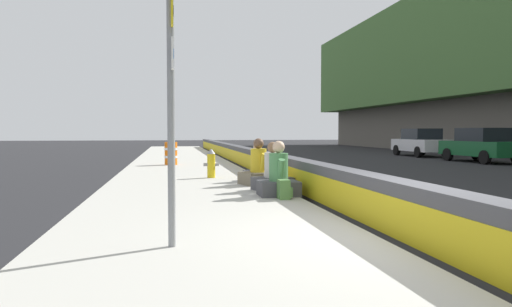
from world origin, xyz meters
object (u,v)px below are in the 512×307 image
object	(u,v)px
route_sign_post	(171,73)
fire_hydrant	(211,163)
seated_person_middle	(273,175)
seated_person_rear	(259,170)
parked_car_midline	(421,142)
seated_person_foreground	(279,179)
backpack	(284,190)
construction_barrel	(171,153)
seated_person_far	(258,169)
parked_car_fourth	(481,145)

from	to	relation	value
route_sign_post	fire_hydrant	world-z (taller)	route_sign_post
fire_hydrant	seated_person_middle	bearing A→B (deg)	-160.77
route_sign_post	seated_person_rear	distance (m)	7.18
fire_hydrant	seated_person_rear	xyz separation A→B (m)	(-2.07, -1.07, -0.07)
parked_car_midline	fire_hydrant	bearing A→B (deg)	133.04
seated_person_foreground	seated_person_rear	distance (m)	2.27
route_sign_post	fire_hydrant	bearing A→B (deg)	-7.89
backpack	construction_barrel	distance (m)	11.07
seated_person_far	backpack	world-z (taller)	seated_person_far
fire_hydrant	seated_person_middle	xyz separation A→B (m)	(-3.36, -1.17, -0.09)
fire_hydrant	seated_person_foreground	bearing A→B (deg)	-165.84
seated_person_foreground	parked_car_midline	bearing A→B (deg)	-36.57
seated_person_rear	construction_barrel	distance (m)	8.33
fire_hydrant	route_sign_post	bearing A→B (deg)	172.11
seated_person_rear	parked_car_midline	world-z (taller)	parked_car_midline
seated_person_foreground	backpack	world-z (taller)	seated_person_foreground
route_sign_post	parked_car_fourth	bearing A→B (deg)	-43.88
backpack	seated_person_far	bearing A→B (deg)	-1.81
fire_hydrant	seated_person_middle	world-z (taller)	seated_person_middle
fire_hydrant	seated_person_rear	bearing A→B (deg)	-152.69
parked_car_fourth	construction_barrel	bearing A→B (deg)	94.54
seated_person_middle	fire_hydrant	bearing A→B (deg)	19.23
parked_car_fourth	seated_person_middle	bearing A→B (deg)	129.33
backpack	seated_person_middle	bearing A→B (deg)	-3.14
fire_hydrant	seated_person_foreground	distance (m)	4.47
fire_hydrant	parked_car_fourth	size ratio (longest dim) A/B	0.19
seated_person_foreground	fire_hydrant	bearing A→B (deg)	14.16
parked_car_fourth	seated_person_rear	bearing A→B (deg)	125.48
parked_car_fourth	fire_hydrant	bearing A→B (deg)	117.06
route_sign_post	parked_car_fourth	world-z (taller)	route_sign_post
seated_person_foreground	parked_car_fourth	size ratio (longest dim) A/B	0.26
seated_person_middle	parked_car_fourth	distance (m)	16.61
backpack	construction_barrel	world-z (taller)	construction_barrel
fire_hydrant	parked_car_midline	size ratio (longest dim) A/B	0.19
fire_hydrant	parked_car_midline	world-z (taller)	parked_car_midline
fire_hydrant	backpack	world-z (taller)	fire_hydrant
parked_car_midline	seated_person_foreground	bearing A→B (deg)	143.43
backpack	parked_car_fourth	xyz separation A→B (m)	(12.04, -12.93, 0.53)
seated_person_middle	seated_person_far	bearing A→B (deg)	-0.90
seated_person_rear	seated_person_far	xyz separation A→B (m)	(0.92, -0.14, -0.05)
fire_hydrant	seated_person_foreground	xyz separation A→B (m)	(-4.33, -1.09, -0.08)
seated_person_foreground	seated_person_rear	size ratio (longest dim) A/B	0.98
seated_person_foreground	backpack	bearing A→B (deg)	179.58
seated_person_foreground	construction_barrel	size ratio (longest dim) A/B	1.25
seated_person_foreground	route_sign_post	bearing A→B (deg)	152.08
seated_person_rear	parked_car_fourth	bearing A→B (deg)	-54.52
seated_person_rear	seated_person_middle	bearing A→B (deg)	-175.39
construction_barrel	parked_car_midline	size ratio (longest dim) A/B	0.21
seated_person_foreground	seated_person_middle	world-z (taller)	seated_person_foreground
seated_person_foreground	seated_person_middle	size ratio (longest dim) A/B	1.04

